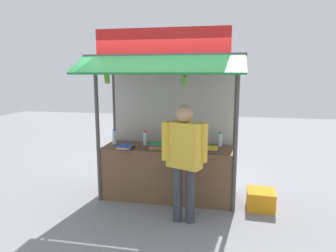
{
  "coord_description": "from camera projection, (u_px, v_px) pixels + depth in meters",
  "views": [
    {
      "loc": [
        0.92,
        -4.68,
        2.03
      ],
      "look_at": [
        0.0,
        0.0,
        1.2
      ],
      "focal_mm": 32.25,
      "sensor_mm": 36.0,
      "label": 1
    }
  ],
  "objects": [
    {
      "name": "ground_plane",
      "position": [
        168.0,
        197.0,
        5.04
      ],
      "size": [
        20.0,
        20.0,
        0.0
      ],
      "primitive_type": "plane",
      "color": "gray"
    },
    {
      "name": "stall_counter",
      "position": [
        168.0,
        172.0,
        4.97
      ],
      "size": [
        2.11,
        0.68,
        0.85
      ],
      "primitive_type": "cube",
      "color": "brown",
      "rests_on": "ground"
    },
    {
      "name": "stall_structure",
      "position": [
        169.0,
        101.0,
        4.84
      ],
      "size": [
        2.31,
        1.48,
        2.65
      ],
      "color": "#4C4742",
      "rests_on": "ground"
    },
    {
      "name": "water_bottle_back_right",
      "position": [
        145.0,
        138.0,
        5.05
      ],
      "size": [
        0.07,
        0.07,
        0.24
      ],
      "color": "silver",
      "rests_on": "stall_counter"
    },
    {
      "name": "water_bottle_front_right",
      "position": [
        220.0,
        139.0,
        4.95
      ],
      "size": [
        0.07,
        0.07,
        0.24
      ],
      "color": "silver",
      "rests_on": "stall_counter"
    },
    {
      "name": "water_bottle_far_left",
      "position": [
        115.0,
        137.0,
        5.09
      ],
      "size": [
        0.08,
        0.08,
        0.27
      ],
      "color": "silver",
      "rests_on": "stall_counter"
    },
    {
      "name": "magazine_stack_front_left",
      "position": [
        157.0,
        145.0,
        4.87
      ],
      "size": [
        0.25,
        0.29,
        0.08
      ],
      "color": "yellow",
      "rests_on": "stall_counter"
    },
    {
      "name": "magazine_stack_mid_right",
      "position": [
        212.0,
        149.0,
        4.66
      ],
      "size": [
        0.19,
        0.31,
        0.05
      ],
      "color": "orange",
      "rests_on": "stall_counter"
    },
    {
      "name": "magazine_stack_right",
      "position": [
        182.0,
        149.0,
        4.69
      ],
      "size": [
        0.23,
        0.26,
        0.05
      ],
      "color": "yellow",
      "rests_on": "stall_counter"
    },
    {
      "name": "magazine_stack_rear_center",
      "position": [
        125.0,
        147.0,
        4.76
      ],
      "size": [
        0.25,
        0.31,
        0.07
      ],
      "color": "purple",
      "rests_on": "stall_counter"
    },
    {
      "name": "banana_bunch_inner_right",
      "position": [
        107.0,
        79.0,
        4.44
      ],
      "size": [
        0.11,
        0.1,
        0.3
      ],
      "color": "#332D23"
    },
    {
      "name": "banana_bunch_rightmost",
      "position": [
        184.0,
        80.0,
        4.23
      ],
      "size": [
        0.1,
        0.1,
        0.31
      ],
      "color": "#332D23"
    },
    {
      "name": "vendor_person",
      "position": [
        184.0,
        153.0,
        4.04
      ],
      "size": [
        0.62,
        0.36,
        1.63
      ],
      "rotation": [
        0.0,
        0.0,
        2.74
      ],
      "color": "#383842",
      "rests_on": "ground"
    },
    {
      "name": "plastic_crate",
      "position": [
        261.0,
        199.0,
        4.59
      ],
      "size": [
        0.42,
        0.42,
        0.29
      ],
      "primitive_type": "cube",
      "rotation": [
        0.0,
        0.0,
        -0.04
      ],
      "color": "orange",
      "rests_on": "ground"
    }
  ]
}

